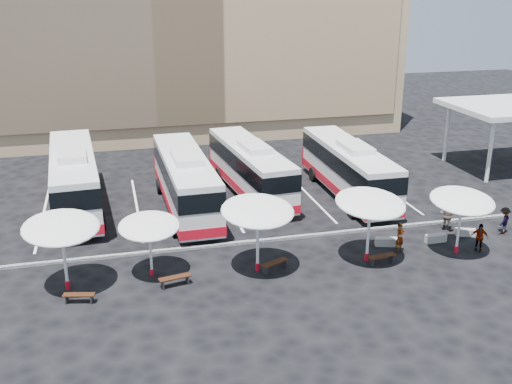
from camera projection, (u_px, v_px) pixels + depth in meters
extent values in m
plane|color=black|center=(252.00, 246.00, 34.27)|extent=(120.00, 120.00, 0.00)
cube|color=tan|center=(175.00, 1.00, 59.35)|extent=(42.00, 18.00, 25.00)
cube|color=tan|center=(188.00, 10.00, 51.20)|extent=(40.00, 0.30, 20.00)
cylinder|color=silver|center=(490.00, 151.00, 44.49)|extent=(0.30, 0.30, 4.80)
cylinder|color=silver|center=(447.00, 133.00, 49.98)|extent=(0.30, 0.30, 4.80)
cube|color=black|center=(250.00, 242.00, 34.70)|extent=(34.00, 0.25, 0.15)
cube|color=white|center=(43.00, 215.00, 38.81)|extent=(0.15, 12.00, 0.01)
cube|color=white|center=(137.00, 207.00, 40.20)|extent=(0.15, 12.00, 0.01)
cube|color=white|center=(224.00, 200.00, 41.58)|extent=(0.15, 12.00, 0.01)
cube|color=white|center=(306.00, 193.00, 42.97)|extent=(0.15, 12.00, 0.01)
cube|color=white|center=(383.00, 186.00, 44.36)|extent=(0.15, 12.00, 0.01)
cube|color=silver|center=(74.00, 177.00, 39.44)|extent=(3.50, 13.30, 3.29)
cube|color=black|center=(73.00, 168.00, 39.22)|extent=(3.57, 13.37, 1.21)
cube|color=red|center=(76.00, 194.00, 39.84)|extent=(3.57, 13.37, 0.60)
cube|color=red|center=(73.00, 162.00, 45.63)|extent=(2.82, 0.38, 1.54)
cube|color=silver|center=(71.00, 154.00, 37.83)|extent=(1.94, 3.39, 0.44)
cylinder|color=black|center=(55.00, 184.00, 43.04)|extent=(0.45, 1.12, 1.10)
cylinder|color=black|center=(94.00, 181.00, 43.81)|extent=(0.45, 1.12, 1.10)
cylinder|color=black|center=(55.00, 227.00, 35.64)|extent=(0.45, 1.12, 1.10)
cylinder|color=black|center=(102.00, 221.00, 36.42)|extent=(0.45, 1.12, 1.10)
cube|color=silver|center=(185.00, 180.00, 39.16)|extent=(2.85, 12.78, 3.18)
cube|color=black|center=(185.00, 171.00, 38.95)|extent=(2.91, 12.84, 1.17)
cube|color=red|center=(186.00, 197.00, 39.55)|extent=(2.91, 12.84, 0.58)
cube|color=red|center=(173.00, 164.00, 45.22)|extent=(2.72, 0.25, 1.49)
cube|color=silver|center=(187.00, 158.00, 37.59)|extent=(1.75, 3.21, 0.42)
cylinder|color=black|center=(160.00, 186.00, 42.73)|extent=(0.39, 1.07, 1.06)
cylinder|color=black|center=(196.00, 183.00, 43.38)|extent=(0.39, 1.07, 1.06)
cylinder|color=black|center=(175.00, 228.00, 35.48)|extent=(0.39, 1.07, 1.06)
cylinder|color=black|center=(219.00, 223.00, 36.13)|extent=(0.39, 1.07, 1.06)
cube|color=silver|center=(250.00, 167.00, 42.14)|extent=(3.63, 12.33, 3.04)
cube|color=black|center=(250.00, 159.00, 41.94)|extent=(3.69, 12.40, 1.11)
cube|color=red|center=(250.00, 182.00, 42.51)|extent=(3.69, 12.40, 0.56)
cube|color=red|center=(225.00, 155.00, 47.80)|extent=(2.60, 0.44, 1.42)
cube|color=silver|center=(255.00, 147.00, 40.67)|extent=(1.89, 3.17, 0.41)
cylinder|color=black|center=(219.00, 174.00, 45.39)|extent=(0.44, 1.04, 1.01)
cylinder|color=black|center=(251.00, 171.00, 46.18)|extent=(0.44, 1.04, 1.01)
cylinder|color=black|center=(252.00, 208.00, 38.63)|extent=(0.44, 1.04, 1.01)
cylinder|color=black|center=(288.00, 204.00, 39.43)|extent=(0.44, 1.04, 1.01)
cube|color=silver|center=(348.00, 168.00, 41.83)|extent=(2.72, 12.46, 3.11)
cube|color=black|center=(349.00, 159.00, 41.63)|extent=(2.78, 12.53, 1.14)
cube|color=red|center=(347.00, 183.00, 42.21)|extent=(2.78, 12.53, 0.57)
cube|color=red|center=(318.00, 155.00, 47.79)|extent=(2.66, 0.23, 1.45)
cube|color=silver|center=(355.00, 147.00, 40.30)|extent=(1.69, 3.13, 0.41)
cylinder|color=black|center=(313.00, 174.00, 45.37)|extent=(0.37, 1.04, 1.04)
cylinder|color=black|center=(345.00, 172.00, 45.95)|extent=(0.37, 1.04, 1.04)
cylinder|color=black|center=(352.00, 210.00, 38.25)|extent=(0.37, 1.04, 1.04)
cylinder|color=black|center=(390.00, 207.00, 38.82)|extent=(0.37, 1.04, 1.04)
cylinder|color=silver|center=(65.00, 259.00, 29.05)|extent=(0.18, 0.18, 3.23)
cylinder|color=red|center=(68.00, 285.00, 29.52)|extent=(0.29, 0.29, 0.43)
ellipsoid|color=white|center=(61.00, 227.00, 28.50)|extent=(4.44, 4.47, 1.11)
cylinder|color=silver|center=(151.00, 251.00, 30.45)|extent=(0.13, 0.13, 2.73)
cylinder|color=red|center=(152.00, 272.00, 30.85)|extent=(0.21, 0.21, 0.36)
ellipsoid|color=white|center=(149.00, 226.00, 29.98)|extent=(3.26, 3.30, 0.93)
cylinder|color=silver|center=(258.00, 242.00, 30.88)|extent=(0.17, 0.17, 3.32)
cylinder|color=red|center=(258.00, 267.00, 31.36)|extent=(0.26, 0.26, 0.44)
ellipsoid|color=white|center=(258.00, 211.00, 30.31)|extent=(4.06, 4.10, 1.14)
cylinder|color=silver|center=(368.00, 233.00, 32.01)|extent=(0.18, 0.18, 3.28)
cylinder|color=red|center=(367.00, 257.00, 32.49)|extent=(0.28, 0.28, 0.44)
ellipsoid|color=white|center=(370.00, 203.00, 31.45)|extent=(4.34, 4.38, 1.13)
cylinder|color=silver|center=(459.00, 227.00, 32.98)|extent=(0.15, 0.15, 3.06)
cylinder|color=red|center=(456.00, 249.00, 33.42)|extent=(0.24, 0.24, 0.41)
ellipsoid|color=white|center=(462.00, 201.00, 32.45)|extent=(3.70, 3.74, 1.05)
cube|color=black|center=(79.00, 295.00, 28.15)|extent=(1.53, 0.72, 0.06)
cube|color=black|center=(67.00, 299.00, 28.21)|extent=(0.14, 0.38, 0.39)
cube|color=black|center=(92.00, 299.00, 28.23)|extent=(0.14, 0.38, 0.39)
cube|color=black|center=(175.00, 277.00, 29.71)|extent=(1.66, 0.72, 0.06)
cube|color=black|center=(162.00, 284.00, 29.54)|extent=(0.14, 0.41, 0.43)
cube|color=black|center=(187.00, 279.00, 30.05)|extent=(0.14, 0.41, 0.43)
cube|color=black|center=(275.00, 262.00, 31.29)|extent=(1.65, 1.05, 0.06)
cube|color=black|center=(265.00, 270.00, 30.99)|extent=(0.22, 0.40, 0.43)
cube|color=black|center=(284.00, 263.00, 31.75)|extent=(0.22, 0.40, 0.43)
cube|color=black|center=(382.00, 256.00, 32.05)|extent=(1.62, 0.63, 0.06)
cube|color=black|center=(372.00, 262.00, 31.91)|extent=(0.12, 0.40, 0.42)
cube|color=black|center=(392.00, 258.00, 32.36)|extent=(0.12, 0.40, 0.42)
cube|color=gray|center=(386.00, 242.00, 34.31)|extent=(1.33, 0.77, 0.47)
cube|color=gray|center=(436.00, 238.00, 34.80)|extent=(1.25, 0.45, 0.46)
cube|color=gray|center=(466.00, 232.00, 35.66)|extent=(1.22, 0.76, 0.43)
imported|color=black|center=(400.00, 238.00, 33.33)|extent=(0.74, 0.64, 1.72)
imported|color=black|center=(448.00, 215.00, 36.33)|extent=(1.16, 1.19, 1.93)
imported|color=black|center=(479.00, 237.00, 33.50)|extent=(1.02, 0.84, 1.62)
imported|color=black|center=(504.00, 220.00, 35.82)|extent=(1.23, 1.10, 1.65)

